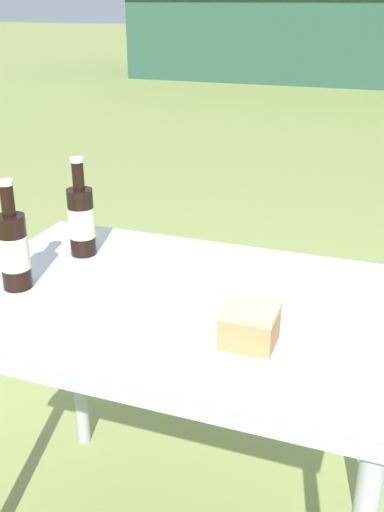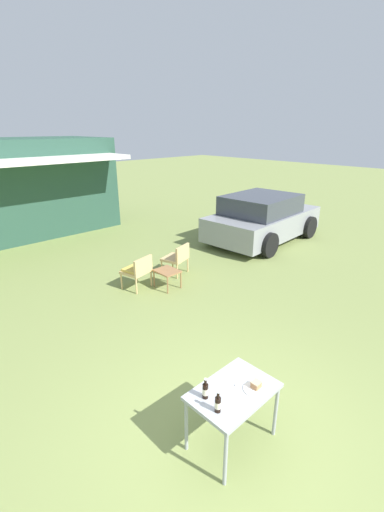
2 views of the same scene
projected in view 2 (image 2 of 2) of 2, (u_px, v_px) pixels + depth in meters
The scene contains 11 objects.
ground_plane at pixel (231, 441), 3.84m from camera, with size 60.00×60.00×0.00m, color olive.
parked_car at pixel (262, 218), 10.45m from camera, with size 3.96×2.29×1.42m.
wicker_chair_cushioned at pixel (138, 269), 7.35m from camera, with size 0.63×0.59×0.74m.
wicker_chair_plain at pixel (177, 257), 8.07m from camera, with size 0.65×0.62×0.74m.
garden_side_table at pixel (167, 272), 7.40m from camera, with size 0.43×0.51×0.40m.
patio_table at pixel (233, 396), 3.61m from camera, with size 0.93×0.63×0.72m.
cake_on_plate at pixel (255, 387), 3.60m from camera, with size 0.23×0.23×0.08m.
cola_bottle_near at pixel (205, 391), 3.46m from camera, with size 0.06×0.06×0.24m.
cola_bottle_far at pixel (218, 404), 3.29m from camera, with size 0.06×0.06×0.24m.
fork at pixel (251, 393), 3.54m from camera, with size 0.19×0.05×0.01m.
loose_bottle_cap at pixel (236, 385), 3.65m from camera, with size 0.03×0.03×0.01m.
Camera 2 is at (-2.29, -1.76, 3.30)m, focal length 24.00 mm.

